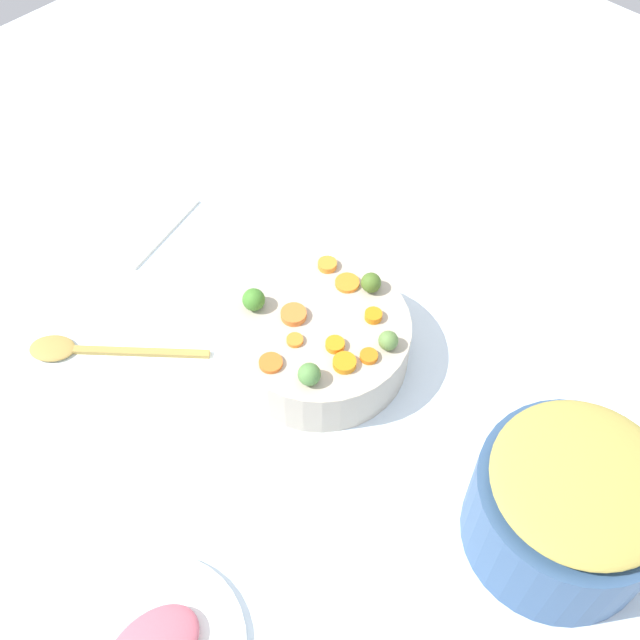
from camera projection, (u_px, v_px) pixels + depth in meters
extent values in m
cube|color=white|center=(342.00, 355.00, 1.26)|extent=(2.40, 2.40, 0.02)
cylinder|color=#BAAD99|center=(320.00, 341.00, 1.21)|extent=(0.28, 0.28, 0.08)
cylinder|color=#31507A|center=(565.00, 511.00, 1.01)|extent=(0.25, 0.25, 0.15)
ellipsoid|color=#AC9B47|center=(584.00, 480.00, 0.93)|extent=(0.22, 0.22, 0.03)
cylinder|color=orange|center=(347.00, 283.00, 1.22)|extent=(0.04, 0.04, 0.01)
cylinder|color=orange|center=(295.00, 340.00, 1.15)|extent=(0.03, 0.03, 0.01)
cylinder|color=orange|center=(344.00, 363.00, 1.13)|extent=(0.04, 0.04, 0.01)
cylinder|color=orange|center=(373.00, 316.00, 1.18)|extent=(0.04, 0.04, 0.01)
cylinder|color=orange|center=(294.00, 315.00, 1.18)|extent=(0.05, 0.05, 0.01)
cylinder|color=orange|center=(327.00, 265.00, 1.24)|extent=(0.04, 0.04, 0.01)
cylinder|color=orange|center=(369.00, 356.00, 1.13)|extent=(0.03, 0.03, 0.01)
cylinder|color=orange|center=(335.00, 345.00, 1.15)|extent=(0.03, 0.03, 0.01)
cylinder|color=orange|center=(271.00, 363.00, 1.13)|extent=(0.04, 0.04, 0.01)
sphere|color=#5E853F|center=(388.00, 341.00, 1.14)|extent=(0.03, 0.03, 0.03)
sphere|color=#528640|center=(309.00, 374.00, 1.10)|extent=(0.03, 0.03, 0.03)
sphere|color=#42812B|center=(254.00, 300.00, 1.18)|extent=(0.03, 0.03, 0.03)
sphere|color=#4A6C25|center=(371.00, 283.00, 1.20)|extent=(0.03, 0.03, 0.03)
cube|color=#AE8E44|center=(138.00, 352.00, 1.24)|extent=(0.16, 0.18, 0.01)
ellipsoid|color=#AE8E44|center=(52.00, 348.00, 1.24)|extent=(0.09, 0.09, 0.01)
cube|color=silver|center=(140.00, 222.00, 1.42)|extent=(0.22, 0.17, 0.01)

